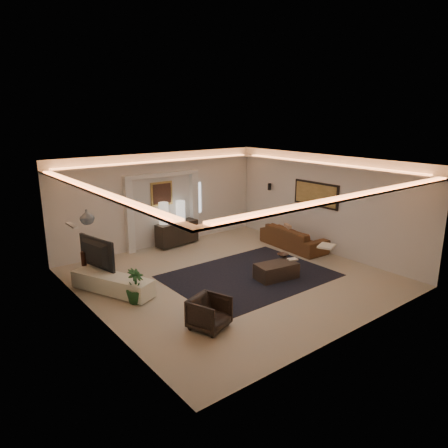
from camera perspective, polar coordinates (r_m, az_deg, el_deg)
floor at (r=10.57m, az=1.16°, el=-7.40°), size 7.00×7.00×0.00m
ceiling at (r=9.84m, az=1.25°, el=8.42°), size 7.00×7.00×0.00m
wall_back at (r=12.93m, az=-8.66°, el=3.33°), size 7.00×0.00×7.00m
wall_front at (r=7.83m, az=17.66°, el=-4.92°), size 7.00×0.00×7.00m
wall_left at (r=8.43m, az=-17.61°, el=-3.51°), size 0.00×7.00×7.00m
wall_right at (r=12.56m, az=13.69°, el=2.72°), size 0.00×7.00×7.00m
cove_soffit at (r=9.87m, az=1.24°, el=6.81°), size 7.00×7.00×0.04m
daylight_slit at (r=13.63m, az=-3.66°, el=3.63°), size 0.25×0.03×1.00m
area_rug at (r=10.66m, az=3.52°, el=-7.18°), size 4.00×3.00×0.01m
pilaster_left at (r=12.41m, az=-12.98°, el=0.97°), size 0.22×0.20×2.20m
pilaster_right at (r=13.51m, az=-4.15°, el=2.44°), size 0.22×0.20×2.20m
alcove_header at (r=12.71m, az=-8.58°, el=6.79°), size 2.52×0.20×0.12m
painting_frame at (r=12.87m, az=-8.63°, el=4.18°), size 0.74×0.04×0.74m
painting_canvas at (r=12.85m, az=-8.57°, el=4.16°), size 0.62×0.02×0.62m
art_panel_frame at (r=12.67m, az=12.62°, el=4.04°), size 0.04×1.64×0.74m
art_panel_gold at (r=12.65m, az=12.55°, el=4.03°), size 0.02×1.50×0.62m
wall_sconce at (r=13.87m, az=6.31°, el=5.15°), size 0.12×0.12×0.22m
wall_niche at (r=9.67m, az=-20.33°, el=-0.17°), size 0.10×0.55×0.04m
console at (r=13.05m, az=-6.52°, el=-1.25°), size 1.44×0.60×0.70m
lamp_left at (r=12.76m, az=-8.35°, el=1.52°), size 0.35×0.35×0.67m
lamp_right at (r=13.06m, az=-6.04°, el=1.91°), size 0.36×0.36×0.64m
media_ledge at (r=9.98m, az=-15.19°, el=-7.95°), size 1.34×2.13×0.39m
tv at (r=10.32m, az=-17.81°, el=-3.83°), size 1.31×0.45×0.75m
figurine at (r=10.67m, az=-18.88°, el=-4.33°), size 0.14×0.14×0.35m
ginger_jar at (r=9.55m, az=-18.45°, el=0.95°), size 0.34×0.34×0.33m
plant at (r=9.30m, az=-12.13°, el=-8.42°), size 0.60×0.60×0.77m
sofa at (r=12.93m, az=9.59°, el=-1.86°), size 2.27×1.00×0.65m
throw_blanket at (r=11.55m, az=14.02°, el=-2.98°), size 0.59×0.54×0.05m
throw_pillow at (r=12.88m, az=8.79°, el=-0.85°), size 0.25×0.38×0.36m
coffee_table at (r=10.51m, az=7.25°, el=-6.45°), size 1.12×0.73×0.39m
bowl at (r=10.96m, az=8.17°, el=-4.23°), size 0.32×0.32×0.07m
magazine at (r=10.75m, az=9.47°, el=-4.78°), size 0.29×0.24×0.03m
armchair at (r=8.10m, az=-2.05°, el=-12.24°), size 0.87×0.89×0.63m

